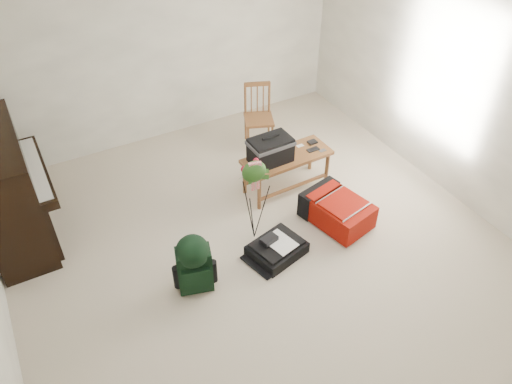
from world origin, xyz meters
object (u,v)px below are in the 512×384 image
dining_chair (258,117)px  flower_stand (254,201)px  bench (276,152)px  red_suitcase (334,208)px  green_backpack (194,262)px  black_duffel (277,248)px  piano (8,191)px

dining_chair → flower_stand: 1.84m
bench → dining_chair: bearing=70.8°
bench → red_suitcase: bearing=-67.8°
green_backpack → flower_stand: bearing=38.5°
dining_chair → flower_stand: (-0.92, -1.59, 0.09)m
black_duffel → flower_stand: bearing=90.0°
red_suitcase → flower_stand: 1.01m
red_suitcase → flower_stand: size_ratio=0.80×
red_suitcase → black_duffel: bearing=178.2°
green_backpack → piano: bearing=146.4°
black_duffel → piano: bearing=130.6°
dining_chair → piano: bearing=-153.0°
bench → black_duffel: bench is taller
black_duffel → green_backpack: size_ratio=0.96×
bench → green_backpack: bearing=-148.9°
piano → bench: (2.82, -0.72, -0.02)m
piano → bench: 2.91m
red_suitcase → green_backpack: green_backpack is taller
dining_chair → flower_stand: bearing=-98.4°
red_suitcase → bench: bearing=101.3°
dining_chair → red_suitcase: 1.79m
piano → black_duffel: (2.31, -1.64, -0.52)m
piano → dining_chair: (3.14, 0.29, -0.18)m
piano → black_duffel: size_ratio=2.35×
black_duffel → green_backpack: bearing=166.0°
piano → green_backpack: size_ratio=2.26×
red_suitcase → dining_chair: bearing=78.0°
black_duffel → flower_stand: flower_stand is taller
bench → black_duffel: size_ratio=1.70×
bench → red_suitcase: (0.34, -0.76, -0.41)m
dining_chair → flower_stand: flower_stand is taller
red_suitcase → piano: bearing=142.4°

